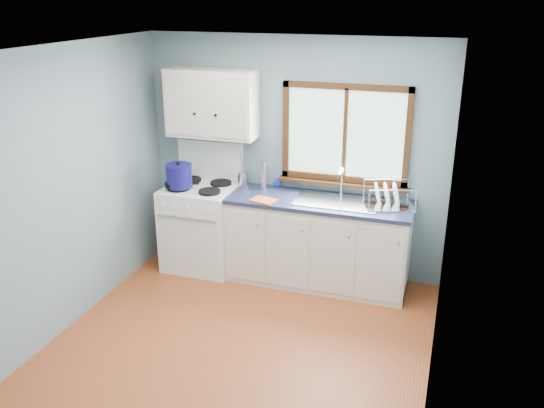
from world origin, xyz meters
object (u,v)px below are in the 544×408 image
(sink, at_px, (336,208))
(utensil_crock, at_px, (243,178))
(base_cabinets, at_px, (318,246))
(dish_rack, at_px, (388,200))
(gas_range, at_px, (202,224))
(thermos, at_px, (264,176))
(skillet, at_px, (177,184))
(stockpot, at_px, (179,175))

(sink, relative_size, utensil_crock, 2.27)
(base_cabinets, height_order, dish_rack, dish_rack)
(gas_range, xyz_separation_m, dish_rack, (1.98, 0.05, 0.49))
(gas_range, height_order, dish_rack, gas_range)
(utensil_crock, relative_size, thermos, 1.22)
(skillet, height_order, utensil_crock, utensil_crock)
(base_cabinets, height_order, sink, sink)
(base_cabinets, distance_m, sink, 0.48)
(base_cabinets, relative_size, utensil_crock, 5.01)
(utensil_crock, height_order, thermos, utensil_crock)
(gas_range, xyz_separation_m, thermos, (0.66, 0.16, 0.58))
(dish_rack, bearing_deg, gas_range, 163.35)
(utensil_crock, relative_size, dish_rack, 0.67)
(gas_range, height_order, utensil_crock, gas_range)
(dish_rack, bearing_deg, utensil_crock, 155.81)
(thermos, xyz_separation_m, dish_rack, (1.32, -0.11, -0.09))
(skillet, relative_size, stockpot, 1.34)
(sink, xyz_separation_m, thermos, (-0.82, 0.14, 0.21))
(gas_range, relative_size, thermos, 4.49)
(base_cabinets, relative_size, stockpot, 6.53)
(utensil_crock, bearing_deg, sink, -10.56)
(gas_range, height_order, base_cabinets, gas_range)
(gas_range, xyz_separation_m, skillet, (-0.20, -0.16, 0.49))
(dish_rack, bearing_deg, skillet, 167.32)
(sink, xyz_separation_m, stockpot, (-1.65, -0.17, 0.22))
(gas_range, relative_size, sink, 1.62)
(utensil_crock, bearing_deg, skillet, -148.27)
(sink, relative_size, stockpot, 2.97)
(base_cabinets, distance_m, stockpot, 1.63)
(stockpot, xyz_separation_m, dish_rack, (2.15, 0.20, -0.10))
(sink, distance_m, utensil_crock, 1.10)
(sink, relative_size, dish_rack, 1.52)
(sink, xyz_separation_m, utensil_crock, (-1.07, 0.20, 0.14))
(skillet, bearing_deg, gas_range, 14.38)
(base_cabinets, bearing_deg, thermos, 167.39)
(sink, distance_m, skillet, 1.70)
(utensil_crock, xyz_separation_m, dish_rack, (1.57, -0.16, -0.01))
(skillet, distance_m, stockpot, 0.10)
(utensil_crock, bearing_deg, base_cabinets, -12.60)
(gas_range, xyz_separation_m, stockpot, (-0.17, -0.15, 0.59))
(skillet, bearing_deg, stockpot, -3.69)
(skillet, xyz_separation_m, stockpot, (0.03, 0.01, 0.10))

